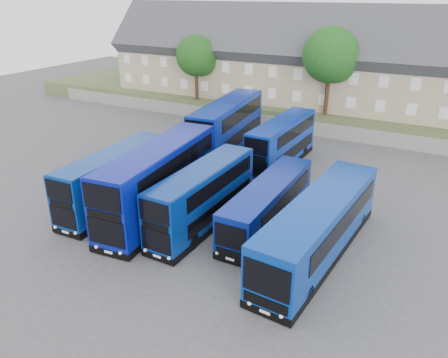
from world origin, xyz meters
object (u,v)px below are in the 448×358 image
at_px(tree_mid, 332,57).
at_px(tree_west, 197,57).
at_px(dd_front_left, 115,180).
at_px(coach_east_a, 268,205).
at_px(dd_front_mid, 159,182).

bearing_deg(tree_mid, tree_west, -178.21).
xyz_separation_m(dd_front_left, tree_mid, (8.27, 24.60, 6.08)).
bearing_deg(tree_west, coach_east_a, -49.26).
distance_m(coach_east_a, tree_mid, 23.09).
height_order(dd_front_mid, tree_mid, tree_mid).
height_order(dd_front_mid, coach_east_a, dd_front_mid).
bearing_deg(coach_east_a, tree_west, 130.54).
bearing_deg(dd_front_left, coach_east_a, 11.31).
height_order(dd_front_left, tree_mid, tree_mid).
bearing_deg(dd_front_left, tree_west, 105.42).
xyz_separation_m(coach_east_a, tree_mid, (-2.50, 21.98, 6.61)).
distance_m(dd_front_mid, tree_west, 26.57).
distance_m(tree_west, tree_mid, 16.04).
relative_size(coach_east_a, tree_west, 1.42).
bearing_deg(dd_front_mid, tree_mid, 73.35).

